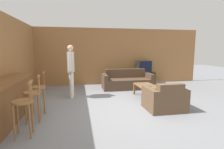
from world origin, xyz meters
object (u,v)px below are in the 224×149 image
at_px(tv_unit, 144,78).
at_px(tv, 144,66).
at_px(armchair_near, 165,99).
at_px(book_on_table, 148,86).
at_px(bar_chair_near, 23,107).
at_px(bar_chair_mid, 33,97).
at_px(bar_chair_far, 39,91).
at_px(person_by_window, 71,68).
at_px(coffee_table, 146,87).
at_px(couch_far, 127,82).

height_order(tv_unit, tv, tv).
distance_m(armchair_near, book_on_table, 1.05).
height_order(bar_chair_near, bar_chair_mid, same).
bearing_deg(tv_unit, bar_chair_mid, -137.27).
bearing_deg(bar_chair_near, tv_unit, 47.55).
xyz_separation_m(bar_chair_far, tv, (4.04, 3.15, 0.26)).
distance_m(book_on_table, person_by_window, 2.61).
bearing_deg(bar_chair_near, bar_chair_far, 90.01).
height_order(bar_chair_near, person_by_window, person_by_window).
height_order(armchair_near, person_by_window, person_by_window).
xyz_separation_m(bar_chair_mid, tv, (4.04, 3.73, 0.26)).
xyz_separation_m(armchair_near, person_by_window, (-2.52, 1.75, 0.73)).
distance_m(coffee_table, book_on_table, 0.21).
height_order(tv_unit, book_on_table, tv_unit).
distance_m(bar_chair_far, book_on_table, 3.28).
bearing_deg(coffee_table, bar_chair_mid, -156.52).
xyz_separation_m(bar_chair_mid, tv_unit, (4.04, 3.73, -0.30)).
bearing_deg(person_by_window, bar_chair_mid, -111.75).
xyz_separation_m(armchair_near, tv, (0.75, 3.55, 0.55)).
height_order(couch_far, coffee_table, couch_far).
xyz_separation_m(armchair_near, coffee_table, (-0.04, 1.24, 0.08)).
height_order(armchair_near, tv_unit, armchair_near).
bearing_deg(tv_unit, bar_chair_near, -132.45).
relative_size(couch_far, armchair_near, 2.08).
relative_size(bar_chair_mid, tv, 1.72).
bearing_deg(tv_unit, tv, -90.00).
xyz_separation_m(bar_chair_near, book_on_table, (3.21, 1.90, -0.14)).
bearing_deg(person_by_window, bar_chair_near, -106.39).
relative_size(bar_chair_near, bar_chair_mid, 1.00).
distance_m(tv_unit, book_on_table, 2.65).
relative_size(bar_chair_far, person_by_window, 0.59).
distance_m(bar_chair_far, couch_far, 3.85).
bearing_deg(bar_chair_mid, coffee_table, 23.48).
bearing_deg(armchair_near, coffee_table, 91.96).
xyz_separation_m(bar_chair_far, armchair_near, (3.29, -0.40, -0.29)).
xyz_separation_m(coffee_table, book_on_table, (-0.03, -0.20, 0.07)).
bearing_deg(couch_far, tv_unit, 36.71).
bearing_deg(couch_far, bar_chair_mid, -135.43).
relative_size(bar_chair_near, person_by_window, 0.59).
bearing_deg(book_on_table, coffee_table, 80.68).
bearing_deg(bar_chair_near, tv, 47.53).
bearing_deg(couch_far, bar_chair_far, -141.60).
relative_size(bar_chair_near, book_on_table, 5.02).
height_order(tv, person_by_window, person_by_window).
bearing_deg(tv_unit, person_by_window, -151.03).
relative_size(coffee_table, tv_unit, 1.06).
bearing_deg(bar_chair_far, tv_unit, 37.97).
xyz_separation_m(tv_unit, person_by_window, (-3.27, -1.81, 0.73)).
bearing_deg(bar_chair_mid, bar_chair_far, 90.01).
height_order(bar_chair_mid, person_by_window, person_by_window).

